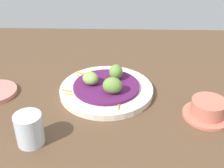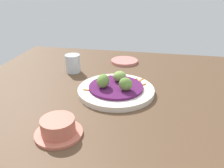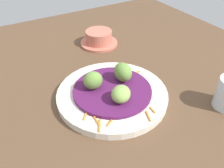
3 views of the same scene
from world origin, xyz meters
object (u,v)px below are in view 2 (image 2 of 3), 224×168
guac_scoop_center (103,81)px  side_plate_small (124,61)px  terracotta_bowl (58,128)px  guac_scoop_left (119,76)px  water_glass (73,63)px  guac_scoop_right (126,84)px  main_plate (116,90)px

guac_scoop_center → side_plate_small: guac_scoop_center is taller
side_plate_small → terracotta_bowl: bearing=-8.5°
guac_scoop_left → water_glass: 25.05cm
guac_scoop_left → guac_scoop_right: (7.24, 3.26, 0.39)cm
guac_scoop_center → side_plate_small: 34.69cm
side_plate_small → guac_scoop_center: bearing=-4.3°
guac_scoop_left → water_glass: water_glass is taller
guac_scoop_center → terracotta_bowl: guac_scoop_center is taller
guac_scoop_left → side_plate_small: guac_scoop_left is taller
guac_scoop_left → guac_scoop_right: guac_scoop_right is taller
side_plate_small → terracotta_bowl: (59.01, -8.82, 1.51)cm
main_plate → terracotta_bowl: terracotta_bowl is taller
main_plate → guac_scoop_right: size_ratio=5.86×
guac_scoop_center → water_glass: water_glass is taller
side_plate_small → terracotta_bowl: terracotta_bowl is taller
main_plate → terracotta_bowl: size_ratio=2.15×
guac_scoop_right → terracotta_bowl: (23.91, -14.18, -2.84)cm
guac_scoop_center → side_plate_small: (-34.31, 2.55, -4.46)cm
guac_scoop_right → side_plate_small: bearing=-171.3°
terracotta_bowl → guac_scoop_left: bearing=160.7°
guac_scoop_right → water_glass: 31.72cm
guac_scoop_left → guac_scoop_right: bearing=24.3°
guac_scoop_left → terracotta_bowl: (31.16, -10.92, -2.44)cm
guac_scoop_left → side_plate_small: bearing=-175.7°
guac_scoop_left → guac_scoop_center: bearing=-35.7°
terracotta_bowl → water_glass: 44.40cm
guac_scoop_center → side_plate_small: size_ratio=0.42×
terracotta_bowl → side_plate_small: bearing=171.5°
guac_scoop_right → guac_scoop_left: bearing=-155.7°
guac_scoop_center → guac_scoop_right: bearing=84.3°
guac_scoop_center → guac_scoop_right: 7.95cm
guac_scoop_center → guac_scoop_left: bearing=144.3°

